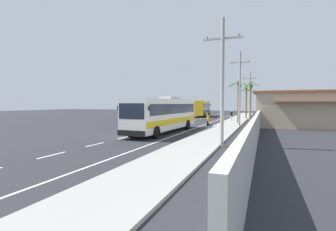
# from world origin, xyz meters

# --- Properties ---
(ground_plane) EXTENTS (160.00, 160.00, 0.00)m
(ground_plane) POSITION_xyz_m (0.00, 0.00, 0.00)
(ground_plane) COLOR #28282D
(sidewalk_kerb) EXTENTS (3.20, 90.00, 0.14)m
(sidewalk_kerb) POSITION_xyz_m (6.80, 10.00, 0.07)
(sidewalk_kerb) COLOR #999993
(sidewalk_kerb) RESTS_ON ground
(lane_markings) EXTENTS (3.75, 71.68, 0.01)m
(lane_markings) POSITION_xyz_m (2.22, 14.94, 0.00)
(lane_markings) COLOR white
(lane_markings) RESTS_ON ground
(boundary_wall) EXTENTS (0.24, 60.00, 2.07)m
(boundary_wall) POSITION_xyz_m (10.60, 14.00, 1.03)
(boundary_wall) COLOR #B2B2AD
(boundary_wall) RESTS_ON ground
(coach_bus_foreground) EXTENTS (3.26, 12.54, 3.62)m
(coach_bus_foreground) POSITION_xyz_m (1.77, 4.13, 1.88)
(coach_bus_foreground) COLOR silver
(coach_bus_foreground) RESTS_ON ground
(coach_bus_far_lane) EXTENTS (3.45, 11.14, 3.67)m
(coach_bus_far_lane) POSITION_xyz_m (-1.75, 34.60, 1.91)
(coach_bus_far_lane) COLOR gold
(coach_bus_far_lane) RESTS_ON ground
(motorcycle_beside_bus) EXTENTS (0.56, 1.96, 1.59)m
(motorcycle_beside_bus) POSITION_xyz_m (4.23, 13.54, 0.65)
(motorcycle_beside_bus) COLOR black
(motorcycle_beside_bus) RESTS_ON ground
(pedestrian_near_kerb) EXTENTS (0.36, 0.36, 1.66)m
(pedestrian_near_kerb) POSITION_xyz_m (6.37, 20.96, 1.01)
(pedestrian_near_kerb) COLOR beige
(pedestrian_near_kerb) RESTS_ON sidewalk_kerb
(utility_pole_nearest) EXTENTS (2.59, 0.24, 8.54)m
(utility_pole_nearest) POSITION_xyz_m (8.50, -2.19, 4.49)
(utility_pole_nearest) COLOR #9E9E99
(utility_pole_nearest) RESTS_ON ground
(utility_pole_mid) EXTENTS (2.40, 0.24, 9.18)m
(utility_pole_mid) POSITION_xyz_m (8.31, 12.56, 4.80)
(utility_pole_mid) COLOR #9E9E99
(utility_pole_mid) RESTS_ON ground
(utility_pole_far) EXTENTS (3.97, 0.24, 8.43)m
(utility_pole_far) POSITION_xyz_m (8.58, 27.32, 4.56)
(utility_pole_far) COLOR #9E9E99
(utility_pole_far) RESTS_ON ground
(palm_nearest) EXTENTS (3.37, 3.41, 6.13)m
(palm_nearest) POSITION_xyz_m (7.71, 17.19, 4.40)
(palm_nearest) COLOR brown
(palm_nearest) RESTS_ON ground
(palm_second) EXTENTS (2.75, 2.76, 6.58)m
(palm_second) POSITION_xyz_m (8.95, 25.23, 4.77)
(palm_second) COLOR brown
(palm_second) RESTS_ON ground
(palm_third) EXTENTS (2.68, 2.81, 6.11)m
(palm_third) POSITION_xyz_m (8.01, 29.47, 4.34)
(palm_third) COLOR brown
(palm_third) RESTS_ON ground
(roadside_building) EXTENTS (14.19, 7.60, 4.35)m
(roadside_building) POSITION_xyz_m (16.94, 14.90, 2.19)
(roadside_building) COLOR tan
(roadside_building) RESTS_ON ground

